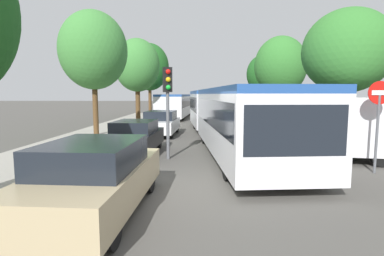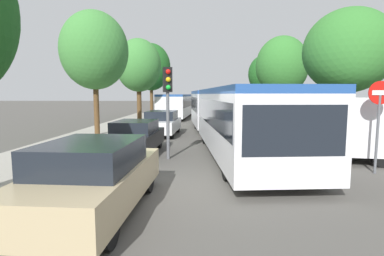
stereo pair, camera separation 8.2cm
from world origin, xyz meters
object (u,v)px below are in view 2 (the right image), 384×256
tree_right_mid (282,66)px  articulated_bus (227,112)px  queued_car_white (162,123)px  no_entry_sign (379,113)px  city_bus_rear (178,104)px  traffic_light (168,92)px  queued_car_black (136,137)px  tree_right_far (265,75)px  tree_right_near (348,51)px  direction_sign_post (339,91)px  white_van (331,127)px  tree_left_mid (96,53)px  tree_left_far (139,66)px  tree_left_distant (151,67)px  queued_car_tan (93,177)px

tree_right_mid → articulated_bus: bearing=-117.4°
queued_car_white → no_entry_sign: bearing=-135.0°
city_bus_rear → traffic_light: 20.35m
queued_car_black → no_entry_sign: no_entry_sign is taller
tree_right_far → queued_car_white: bearing=-119.1°
tree_right_near → direction_sign_post: bearing=85.6°
queued_car_black → tree_right_near: size_ratio=0.64×
tree_right_mid → traffic_light: bearing=-118.1°
articulated_bus → direction_sign_post: bearing=76.9°
direction_sign_post → tree_right_near: (-0.06, -0.77, 1.77)m
white_van → tree_right_near: bearing=-113.7°
articulated_bus → city_bus_rear: size_ratio=1.60×
white_van → no_entry_sign: bearing=116.1°
tree_left_mid → tree_right_mid: size_ratio=0.94×
white_van → tree_right_far: bearing=-87.5°
tree_left_far → tree_left_distant: size_ratio=0.87×
tree_right_mid → tree_left_distant: bearing=150.2°
tree_right_mid → city_bus_rear: bearing=151.8°
tree_left_far → tree_right_near: (11.69, -10.89, -0.41)m
articulated_bus → city_bus_rear: bearing=-171.6°
tree_left_mid → queued_car_white: bearing=13.9°
traffic_light → no_entry_sign: traffic_light is taller
queued_car_black → tree_left_mid: (-3.17, 4.68, 4.01)m
tree_left_mid → tree_left_far: (0.71, 8.07, 0.06)m
white_van → no_entry_sign: no_entry_sign is taller
queued_car_tan → no_entry_sign: size_ratio=1.56×
white_van → direction_sign_post: (1.87, 3.64, 1.33)m
white_van → traffic_light: traffic_light is taller
tree_right_near → tree_left_distant: bearing=121.7°
traffic_light → tree_right_mid: tree_right_mid is taller
articulated_bus → traffic_light: bearing=-34.8°
articulated_bus → tree_left_distant: (-6.83, 17.99, 3.86)m
queued_car_black → articulated_bus: bearing=-46.7°
city_bus_rear → queued_car_tan: bearing=-175.7°
queued_car_black → direction_sign_post: direction_sign_post is taller
direction_sign_post → tree_left_far: (-11.75, 10.12, 2.19)m
white_van → tree_left_far: tree_left_far is taller
queued_car_black → tree_left_far: size_ratio=0.58×
no_entry_sign → tree_left_far: bearing=-146.2°
articulated_bus → tree_right_mid: size_ratio=2.45×
tree_left_mid → tree_right_mid: 15.96m
white_van → queued_car_black: bearing=0.8°
articulated_bus → tree_left_distant: size_ratio=2.26×
queued_car_white → tree_left_distant: 16.80m
white_van → tree_left_mid: 12.51m
tree_left_mid → traffic_light: bearing=-51.0°
tree_left_mid → tree_right_mid: tree_right_mid is taller
queued_car_tan → tree_right_near: bearing=-44.6°
articulated_bus → city_bus_rear: (-3.73, 15.88, -0.14)m
tree_left_distant → tree_right_near: (12.08, -19.53, -1.05)m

